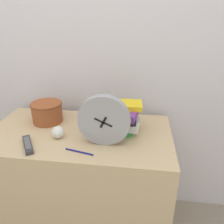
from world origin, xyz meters
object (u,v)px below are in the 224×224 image
object	(u,v)px
crumpled_paper_ball	(58,132)
book_stack	(118,117)
desk_clock	(104,121)
tv_remote	(28,145)
pen	(79,152)
basket	(47,111)

from	to	relation	value
crumpled_paper_ball	book_stack	bearing A→B (deg)	22.18
desk_clock	crumpled_paper_ball	xyz separation A→B (m)	(-0.26, 0.02, -0.10)
tv_remote	pen	size ratio (longest dim) A/B	1.11
desk_clock	crumpled_paper_ball	world-z (taller)	desk_clock
basket	pen	bearing A→B (deg)	-46.93
crumpled_paper_ball	desk_clock	bearing A→B (deg)	-5.51
desk_clock	tv_remote	distance (m)	0.41
desk_clock	book_stack	bearing A→B (deg)	70.11
book_stack	crumpled_paper_ball	world-z (taller)	book_stack
desk_clock	tv_remote	xyz separation A→B (m)	(-0.38, -0.08, -0.12)
desk_clock	book_stack	xyz separation A→B (m)	(0.06, 0.15, -0.05)
book_stack	pen	bearing A→B (deg)	-123.26
book_stack	basket	bearing A→B (deg)	173.06
book_stack	tv_remote	size ratio (longest dim) A/B	1.67
desk_clock	pen	xyz separation A→B (m)	(-0.11, -0.10, -0.13)
basket	crumpled_paper_ball	world-z (taller)	basket
desk_clock	basket	bearing A→B (deg)	152.17
tv_remote	pen	bearing A→B (deg)	-3.69
tv_remote	crumpled_paper_ball	xyz separation A→B (m)	(0.12, 0.10, 0.02)
desk_clock	pen	size ratio (longest dim) A/B	1.81
pen	book_stack	bearing A→B (deg)	56.74
crumpled_paper_ball	pen	size ratio (longest dim) A/B	0.45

